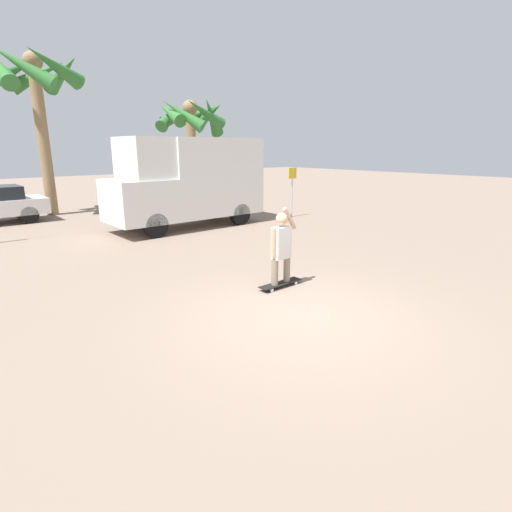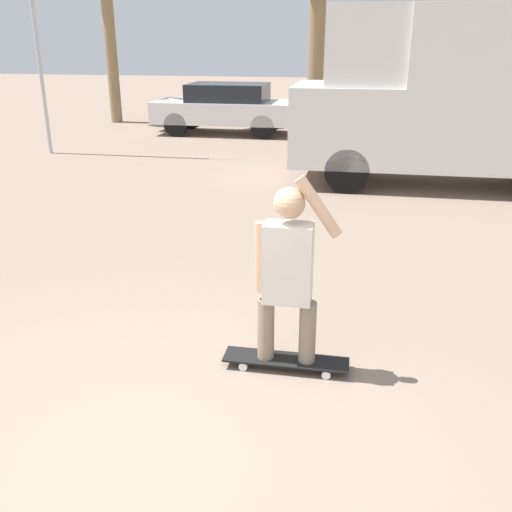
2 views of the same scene
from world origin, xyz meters
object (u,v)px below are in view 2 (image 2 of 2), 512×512
Objects in this scene: camper_van at (459,92)px; skateboard at (286,360)px; person_skateboarder at (288,267)px; parked_car_white at (226,107)px.

skateboard is at bearing -107.26° from camper_van.
skateboard is 7.47m from camper_van.
camper_van is at bearing 72.73° from person_skateboarder.
parked_car_white is at bearing 105.54° from skateboard.
skateboard is at bearing 0.00° from person_skateboarder.
parked_car_white is at bearing 136.25° from camper_van.
parked_car_white reaches higher than skateboard.
skateboard is 0.67× the size of person_skateboarder.
camper_van is 7.80m from parked_car_white.
person_skateboarder reaches higher than parked_car_white.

